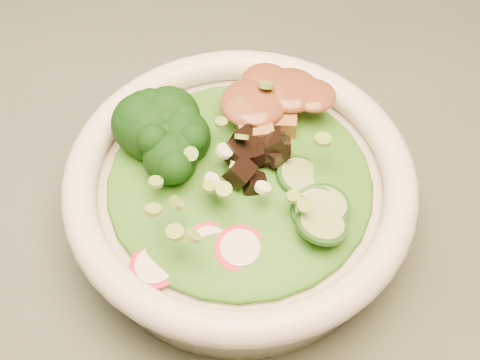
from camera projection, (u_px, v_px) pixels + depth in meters
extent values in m
cylinder|color=black|center=(449.00, 122.00, 1.16)|extent=(0.06, 0.06, 0.72)
cube|color=#4B5748|center=(141.00, 258.00, 0.57)|extent=(1.20, 0.80, 0.03)
cylinder|color=white|center=(240.00, 204.00, 0.56)|extent=(0.25, 0.25, 0.05)
torus|color=white|center=(240.00, 179.00, 0.53)|extent=(0.28, 0.28, 0.03)
ellipsoid|color=#1D5D13|center=(240.00, 179.00, 0.53)|extent=(0.21, 0.21, 0.02)
ellipsoid|color=brown|center=(270.00, 100.00, 0.54)|extent=(0.07, 0.06, 0.02)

